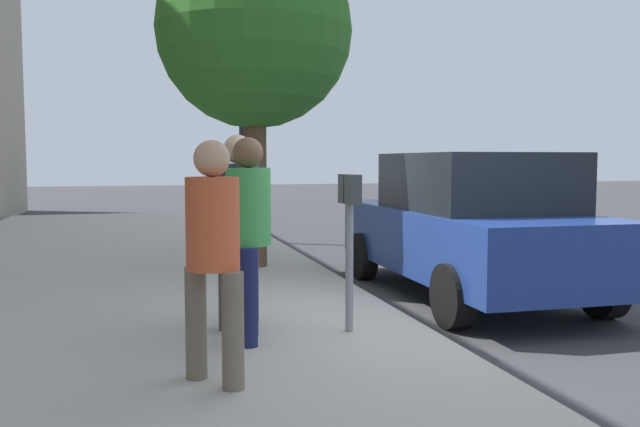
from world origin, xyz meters
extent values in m
plane|color=#38383A|center=(0.00, 0.00, 0.00)|extent=(80.00, 80.00, 0.00)
cube|color=#B7B2A8|center=(0.00, 3.00, 0.07)|extent=(28.00, 6.00, 0.15)
cylinder|color=gray|center=(-0.46, 0.75, 0.72)|extent=(0.07, 0.07, 1.15)
cube|color=#383D42|center=(-0.56, 0.75, 1.43)|extent=(0.16, 0.11, 0.26)
cube|color=#383D42|center=(-0.36, 0.75, 1.43)|extent=(0.16, 0.11, 0.26)
cube|color=#268C33|center=(-0.56, 0.69, 1.45)|extent=(0.10, 0.01, 0.10)
cube|color=#268C33|center=(-0.36, 0.69, 1.45)|extent=(0.10, 0.01, 0.10)
cylinder|color=#191E4C|center=(-0.35, 1.63, 0.56)|extent=(0.15, 0.15, 0.82)
cylinder|color=#191E4C|center=(-0.72, 1.70, 0.56)|extent=(0.15, 0.15, 0.82)
cylinder|color=green|center=(-0.53, 1.66, 1.30)|extent=(0.38, 0.38, 0.65)
sphere|color=brown|center=(-0.53, 1.66, 1.75)|extent=(0.26, 0.26, 0.26)
cylinder|color=#726656|center=(-1.41, 2.18, 0.55)|extent=(0.15, 0.15, 0.79)
cylinder|color=#726656|center=(-1.70, 1.96, 0.55)|extent=(0.15, 0.15, 0.79)
cylinder|color=#D85933|center=(-1.56, 2.07, 1.26)|extent=(0.36, 0.36, 0.63)
sphere|color=tan|center=(-1.56, 2.07, 1.70)|extent=(0.25, 0.25, 0.25)
cylinder|color=#47474C|center=(0.14, 1.54, 0.57)|extent=(0.15, 0.15, 0.84)
cylinder|color=#47474C|center=(-0.14, 1.80, 0.57)|extent=(0.15, 0.15, 0.84)
cylinder|color=#333338|center=(0.00, 1.67, 1.32)|extent=(0.38, 0.38, 0.66)
sphere|color=beige|center=(0.00, 1.67, 1.79)|extent=(0.26, 0.26, 0.26)
cube|color=navy|center=(1.32, -1.35, 0.71)|extent=(4.43, 1.90, 0.76)
cube|color=black|center=(1.12, -1.35, 1.43)|extent=(2.22, 1.72, 0.68)
cylinder|color=black|center=(2.77, -0.50, 0.33)|extent=(0.66, 0.23, 0.66)
cylinder|color=black|center=(2.74, -2.24, 0.33)|extent=(0.66, 0.23, 0.66)
cylinder|color=black|center=(-0.09, -0.46, 0.33)|extent=(0.66, 0.23, 0.66)
cylinder|color=black|center=(-0.12, -2.20, 0.33)|extent=(0.66, 0.23, 0.66)
cylinder|color=brown|center=(3.43, 0.93, 1.42)|extent=(0.32, 0.32, 2.55)
sphere|color=#2F6E24|center=(3.43, 0.93, 3.53)|extent=(2.78, 2.78, 2.78)
cylinder|color=black|center=(7.46, 0.52, 1.95)|extent=(0.12, 0.12, 3.60)
cube|color=black|center=(7.46, 0.32, 3.30)|extent=(0.24, 0.20, 0.76)
sphere|color=red|center=(7.46, 0.21, 3.54)|extent=(0.14, 0.14, 0.14)
sphere|color=orange|center=(7.46, 0.21, 3.30)|extent=(0.14, 0.14, 0.14)
sphere|color=green|center=(7.46, 0.21, 3.06)|extent=(0.14, 0.14, 0.14)
camera|label=1|loc=(-6.05, 2.54, 1.68)|focal=37.25mm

